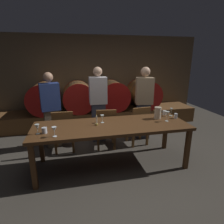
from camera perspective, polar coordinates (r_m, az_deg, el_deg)
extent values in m
plane|color=#3F3A33|center=(3.46, 0.74, -16.33)|extent=(8.39, 8.39, 0.00)
cube|color=brown|center=(5.75, -5.78, 10.14)|extent=(6.45, 0.24, 2.50)
cube|color=brown|center=(5.43, -4.77, -1.44)|extent=(5.81, 0.90, 0.42)
cylinder|color=brown|center=(5.28, -20.11, 4.03)|extent=(0.81, 0.83, 0.81)
cylinder|color=#9E1411|center=(4.86, -20.72, 2.98)|extent=(0.82, 0.03, 0.82)
cylinder|color=#9E1411|center=(5.70, -19.59, 4.94)|extent=(0.82, 0.03, 0.82)
cylinder|color=#2D2D33|center=(5.28, -20.11, 4.03)|extent=(0.82, 0.04, 0.82)
cylinder|color=brown|center=(5.23, -10.31, 4.67)|extent=(0.81, 0.83, 0.81)
cylinder|color=#B21C16|center=(4.81, -10.08, 3.66)|extent=(0.82, 0.03, 0.82)
cylinder|color=#B21C16|center=(5.66, -10.50, 5.53)|extent=(0.82, 0.03, 0.82)
cylinder|color=#2D2D33|center=(5.23, -10.31, 4.67)|extent=(0.82, 0.04, 0.82)
cylinder|color=#513319|center=(5.35, 0.23, 5.20)|extent=(0.81, 0.83, 0.81)
cylinder|color=#9E1411|center=(4.94, 1.34, 4.25)|extent=(0.82, 0.03, 0.82)
cylinder|color=#9E1411|center=(5.77, -0.71, 6.01)|extent=(0.82, 0.03, 0.82)
cylinder|color=#2D2D33|center=(5.35, 0.23, 5.20)|extent=(0.82, 0.04, 0.82)
cylinder|color=brown|center=(5.63, 9.66, 5.53)|extent=(0.81, 0.83, 0.81)
cylinder|color=#B21C16|center=(5.24, 11.41, 4.63)|extent=(0.82, 0.03, 0.82)
cylinder|color=#B21C16|center=(6.03, 8.14, 6.30)|extent=(0.82, 0.03, 0.82)
cylinder|color=#2D2D33|center=(5.63, 9.66, 5.53)|extent=(0.82, 0.04, 0.82)
cube|color=#4C2D16|center=(3.17, -0.10, -4.35)|extent=(2.64, 0.89, 0.05)
cube|color=#4C2D16|center=(2.99, -23.13, -15.39)|extent=(0.07, 0.07, 0.72)
cube|color=#4C2D16|center=(3.47, 22.17, -10.66)|extent=(0.07, 0.07, 0.72)
cube|color=#4C2D16|center=(3.66, -21.04, -9.10)|extent=(0.07, 0.07, 0.72)
cube|color=#4C2D16|center=(4.07, 16.09, -6.05)|extent=(0.07, 0.07, 0.72)
cube|color=brown|center=(3.94, -14.60, -5.42)|extent=(0.40, 0.40, 0.04)
cube|color=brown|center=(3.69, -14.95, -3.12)|extent=(0.40, 0.04, 0.42)
cube|color=brown|center=(4.18, -11.96, -7.36)|extent=(0.04, 0.04, 0.42)
cube|color=brown|center=(4.20, -16.63, -7.61)|extent=(0.04, 0.04, 0.42)
cube|color=brown|center=(3.87, -11.90, -9.36)|extent=(0.04, 0.04, 0.42)
cube|color=brown|center=(3.89, -16.98, -9.62)|extent=(0.04, 0.04, 0.42)
cube|color=brown|center=(3.95, -1.91, -4.81)|extent=(0.44, 0.44, 0.04)
cube|color=brown|center=(3.70, -1.76, -2.49)|extent=(0.40, 0.09, 0.42)
cube|color=brown|center=(4.21, 0.29, -6.82)|extent=(0.05, 0.05, 0.42)
cube|color=brown|center=(4.19, -4.38, -6.98)|extent=(0.05, 0.05, 0.42)
cube|color=brown|center=(3.90, 0.81, -8.77)|extent=(0.05, 0.05, 0.42)
cube|color=brown|center=(3.88, -4.25, -8.96)|extent=(0.05, 0.05, 0.42)
cube|color=brown|center=(4.15, 7.78, -3.90)|extent=(0.44, 0.44, 0.04)
cube|color=brown|center=(3.93, 9.08, -1.60)|extent=(0.40, 0.09, 0.42)
cube|color=brown|center=(4.45, 8.66, -5.70)|extent=(0.05, 0.05, 0.42)
cube|color=brown|center=(4.31, 4.62, -6.30)|extent=(0.05, 0.05, 0.42)
cube|color=brown|center=(4.17, 10.81, -7.33)|extent=(0.05, 0.05, 0.42)
cube|color=brown|center=(4.03, 6.55, -8.05)|extent=(0.05, 0.05, 0.42)
cube|color=brown|center=(4.20, -17.78, -4.77)|extent=(0.34, 0.26, 0.82)
cube|color=navy|center=(4.01, -18.63, 4.47)|extent=(0.42, 0.32, 0.56)
sphere|color=tan|center=(3.95, -19.16, 10.12)|extent=(0.20, 0.20, 0.20)
cube|color=#33384C|center=(4.29, -4.14, -3.09)|extent=(0.30, 0.20, 0.88)
cube|color=silver|center=(4.10, -4.35, 6.61)|extent=(0.38, 0.24, 0.59)
sphere|color=#D8A884|center=(4.06, -4.47, 12.35)|extent=(0.20, 0.20, 0.20)
cube|color=#33384C|center=(4.48, 9.55, -2.69)|extent=(0.33, 0.25, 0.84)
cube|color=tan|center=(4.30, 10.00, 6.44)|extent=(0.42, 0.31, 0.60)
sphere|color=#D8A884|center=(4.25, 10.29, 12.13)|extent=(0.21, 0.21, 0.21)
cylinder|color=olive|center=(3.14, -4.75, -3.83)|extent=(0.05, 0.05, 0.02)
cylinder|color=#EDE5CC|center=(3.12, -4.79, -2.34)|extent=(0.02, 0.02, 0.15)
cone|color=yellow|center=(3.09, -4.83, -0.84)|extent=(0.01, 0.01, 0.02)
cylinder|color=beige|center=(3.55, 13.91, -0.24)|extent=(0.13, 0.13, 0.22)
cylinder|color=silver|center=(3.00, -21.85, -6.23)|extent=(0.06, 0.06, 0.00)
cylinder|color=silver|center=(2.99, -21.92, -5.65)|extent=(0.01, 0.01, 0.06)
cone|color=silver|center=(2.96, -22.07, -4.32)|extent=(0.07, 0.07, 0.09)
cylinder|color=white|center=(2.82, -17.21, -7.19)|extent=(0.06, 0.06, 0.00)
cylinder|color=white|center=(2.81, -17.27, -6.50)|extent=(0.01, 0.01, 0.07)
cone|color=white|center=(2.78, -17.40, -5.12)|extent=(0.07, 0.07, 0.07)
cylinder|color=silver|center=(3.26, -3.01, -3.23)|extent=(0.06, 0.06, 0.00)
cylinder|color=silver|center=(3.25, -3.02, -2.66)|extent=(0.01, 0.01, 0.06)
cone|color=silver|center=(3.23, -3.03, -1.53)|extent=(0.06, 0.06, 0.07)
cylinder|color=silver|center=(3.47, 16.52, -2.68)|extent=(0.06, 0.06, 0.00)
cylinder|color=silver|center=(3.46, 16.58, -1.96)|extent=(0.01, 0.01, 0.09)
cone|color=silver|center=(3.43, 16.70, -0.57)|extent=(0.07, 0.07, 0.09)
cylinder|color=silver|center=(3.81, 17.65, -1.08)|extent=(0.06, 0.06, 0.00)
cylinder|color=silver|center=(3.80, 17.71, -0.47)|extent=(0.01, 0.01, 0.08)
cone|color=silver|center=(3.78, 17.81, 0.63)|extent=(0.06, 0.06, 0.07)
cylinder|color=silver|center=(2.98, -20.12, -5.34)|extent=(0.08, 0.08, 0.09)
cylinder|color=white|center=(3.85, 15.87, -0.19)|extent=(0.08, 0.08, 0.08)
cylinder|color=silver|center=(3.67, 19.04, -1.15)|extent=(0.06, 0.06, 0.09)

